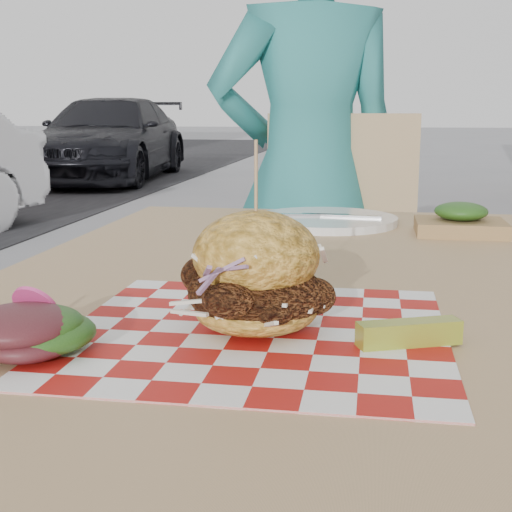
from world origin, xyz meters
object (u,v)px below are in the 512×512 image
at_px(diner, 308,178).
at_px(car_dark, 109,139).
at_px(patio_table, 302,330).
at_px(patio_chair, 339,262).
at_px(sandwich, 256,280).

bearing_deg(diner, car_dark, -86.66).
xyz_separation_m(patio_table, patio_chair, (0.00, 1.01, -0.12)).
relative_size(patio_table, patio_chair, 1.26).
bearing_deg(patio_chair, car_dark, 116.61).
distance_m(diner, car_dark, 8.32).
relative_size(diner, sandwich, 8.53).
distance_m(car_dark, sandwich, 9.59).
bearing_deg(car_dark, sandwich, -72.48).
xyz_separation_m(patio_table, sandwich, (-0.02, -0.26, 0.13)).
relative_size(car_dark, sandwich, 21.46).
relative_size(patio_table, sandwich, 6.63).
distance_m(car_dark, patio_chair, 8.43).
distance_m(car_dark, patio_table, 9.35).
xyz_separation_m(diner, sandwich, (0.07, -1.35, 0.03)).
height_order(diner, sandwich, diner).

